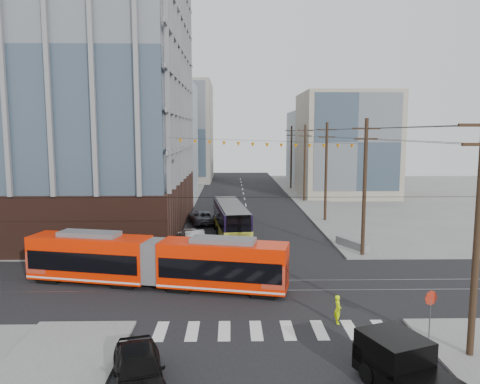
% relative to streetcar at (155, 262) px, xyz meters
% --- Properties ---
extents(ground, '(160.00, 160.00, 0.00)m').
position_rel_streetcar_xyz_m(ground, '(6.96, -3.94, -1.64)').
color(ground, slate).
extents(office_building, '(30.00, 25.00, 28.60)m').
position_rel_streetcar_xyz_m(office_building, '(-15.04, 19.06, 12.66)').
color(office_building, '#381E16').
rests_on(office_building, ground).
extents(bg_bldg_nw_near, '(18.00, 16.00, 18.00)m').
position_rel_streetcar_xyz_m(bg_bldg_nw_near, '(-10.04, 48.06, 7.36)').
color(bg_bldg_nw_near, '#8C99A5').
rests_on(bg_bldg_nw_near, ground).
extents(bg_bldg_ne_near, '(14.00, 14.00, 16.00)m').
position_rel_streetcar_xyz_m(bg_bldg_ne_near, '(22.96, 44.06, 6.36)').
color(bg_bldg_ne_near, gray).
rests_on(bg_bldg_ne_near, ground).
extents(bg_bldg_nw_far, '(16.00, 18.00, 20.00)m').
position_rel_streetcar_xyz_m(bg_bldg_nw_far, '(-7.04, 68.06, 8.36)').
color(bg_bldg_nw_far, gray).
rests_on(bg_bldg_nw_far, ground).
extents(bg_bldg_ne_far, '(16.00, 16.00, 14.00)m').
position_rel_streetcar_xyz_m(bg_bldg_ne_far, '(24.96, 64.06, 5.36)').
color(bg_bldg_ne_far, '#8C99A5').
rests_on(bg_bldg_ne_far, ground).
extents(utility_pole_near, '(0.30, 0.30, 11.00)m').
position_rel_streetcar_xyz_m(utility_pole_near, '(15.46, -9.94, 3.86)').
color(utility_pole_near, black).
rests_on(utility_pole_near, ground).
extents(utility_pole_far, '(0.30, 0.30, 11.00)m').
position_rel_streetcar_xyz_m(utility_pole_far, '(15.46, 52.06, 3.86)').
color(utility_pole_far, black).
rests_on(utility_pole_far, ground).
extents(streetcar, '(17.17, 6.10, 3.29)m').
position_rel_streetcar_xyz_m(streetcar, '(0.00, 0.00, 0.00)').
color(streetcar, red).
rests_on(streetcar, ground).
extents(city_bus, '(3.74, 11.59, 3.23)m').
position_rel_streetcar_xyz_m(city_bus, '(4.90, 14.59, -0.03)').
color(city_bus, black).
rests_on(city_bus, ground).
extents(pickup_truck, '(4.06, 6.18, 1.98)m').
position_rel_streetcar_xyz_m(pickup_truck, '(11.93, -13.47, -0.66)').
color(pickup_truck, black).
rests_on(pickup_truck, ground).
extents(black_sedan, '(3.08, 5.10, 1.62)m').
position_rel_streetcar_xyz_m(black_sedan, '(1.32, -12.22, -0.83)').
color(black_sedan, black).
rests_on(black_sedan, ground).
extents(parked_car_silver, '(2.18, 4.90, 1.56)m').
position_rel_streetcar_xyz_m(parked_car_silver, '(1.74, 10.41, -0.86)').
color(parked_car_silver, '#9F9F9F').
rests_on(parked_car_silver, ground).
extents(parked_car_white, '(3.02, 4.58, 1.23)m').
position_rel_streetcar_xyz_m(parked_car_white, '(1.15, 12.39, -1.03)').
color(parked_car_white, silver).
rests_on(parked_car_white, ground).
extents(parked_car_grey, '(3.76, 5.74, 1.47)m').
position_rel_streetcar_xyz_m(parked_car_grey, '(1.76, 20.95, -0.91)').
color(parked_car_grey, slate).
rests_on(parked_car_grey, ground).
extents(pedestrian, '(0.39, 0.57, 1.51)m').
position_rel_streetcar_xyz_m(pedestrian, '(10.46, -6.09, -0.89)').
color(pedestrian, '#D5FF04').
rests_on(pedestrian, ground).
extents(stop_sign, '(0.94, 0.94, 2.39)m').
position_rel_streetcar_xyz_m(stop_sign, '(14.28, -8.42, -0.45)').
color(stop_sign, '#9D2212').
rests_on(stop_sign, ground).
extents(jersey_barrier, '(2.37, 3.92, 0.78)m').
position_rel_streetcar_xyz_m(jersey_barrier, '(15.26, 9.46, -1.25)').
color(jersey_barrier, gray).
rests_on(jersey_barrier, ground).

